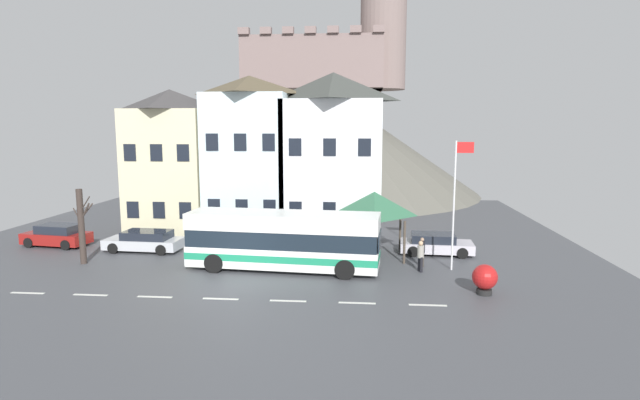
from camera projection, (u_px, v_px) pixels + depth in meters
name	position (u px, v px, depth m)	size (l,w,h in m)	color
ground_plane	(231.00, 287.00, 23.99)	(40.00, 60.00, 0.07)	#494B50
townhouse_00	(172.00, 162.00, 35.35)	(5.35, 5.31, 10.06)	beige
townhouse_01	(251.00, 156.00, 35.02)	(5.50, 5.75, 10.96)	silver
townhouse_02	(333.00, 154.00, 35.15)	(6.55, 7.04, 11.19)	white
hilltop_castle	(318.00, 133.00, 57.57)	(36.42, 36.42, 21.30)	#5F5D53
transit_bus	(284.00, 241.00, 26.54)	(10.27, 3.34, 3.05)	white
bus_shelter	(374.00, 204.00, 29.24)	(3.60, 3.60, 3.79)	#473D33
parked_car_00	(145.00, 241.00, 30.69)	(4.67, 2.18, 1.25)	silver
parked_car_01	(435.00, 244.00, 29.96)	(4.33, 2.21, 1.22)	silver
parked_car_02	(57.00, 235.00, 31.96)	(4.28, 2.31, 1.39)	maroon
pedestrian_00	(422.00, 251.00, 27.24)	(0.31, 0.35, 1.59)	#38332D
pedestrian_01	(421.00, 255.00, 26.23)	(0.34, 0.37, 1.64)	black
public_bench	(362.00, 239.00, 32.01)	(1.72, 0.48, 0.87)	brown
flagpole	(456.00, 196.00, 26.14)	(0.95, 0.10, 6.81)	silver
harbour_buoy	(485.00, 278.00, 22.68)	(1.13, 1.13, 1.38)	black
bare_tree_00	(82.00, 226.00, 27.63)	(1.38, 1.16, 4.16)	#382D28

